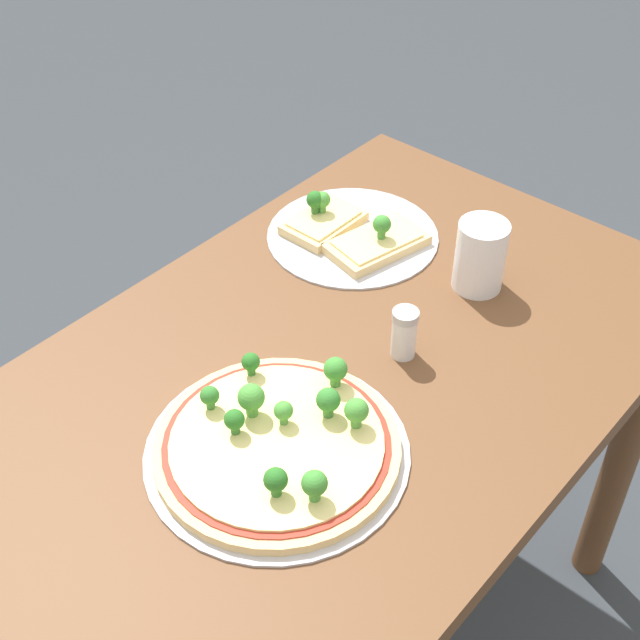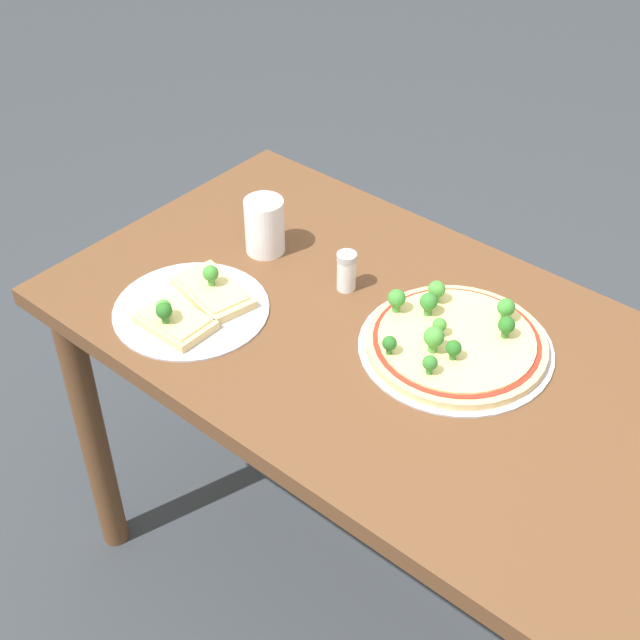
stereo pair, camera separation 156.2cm
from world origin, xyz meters
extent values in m
plane|color=#33383D|center=(0.00, 0.00, 0.00)|extent=(8.00, 8.00, 0.00)
cube|color=brown|center=(0.00, 0.00, 0.75)|extent=(1.25, 0.70, 0.04)
cylinder|color=brown|center=(-0.57, -0.29, 0.36)|extent=(0.06, 0.06, 0.73)
cylinder|color=brown|center=(-0.57, 0.29, 0.36)|extent=(0.06, 0.06, 0.73)
cylinder|color=#B7B7BC|center=(0.10, 0.05, 0.77)|extent=(0.34, 0.34, 0.00)
cylinder|color=#E5C17F|center=(0.10, 0.05, 0.77)|extent=(0.31, 0.31, 0.01)
cylinder|color=#A82D1E|center=(0.10, 0.05, 0.78)|extent=(0.29, 0.29, 0.00)
cylinder|color=#EFD684|center=(0.10, 0.05, 0.79)|extent=(0.27, 0.27, 0.00)
sphere|color=#3D8933|center=(0.14, 0.14, 0.81)|extent=(0.03, 0.03, 0.03)
cylinder|color=#488E3A|center=(0.14, 0.14, 0.79)|extent=(0.01, 0.01, 0.01)
sphere|color=#3D8933|center=(-0.02, 0.04, 0.82)|extent=(0.03, 0.03, 0.03)
cylinder|color=#488E3A|center=(-0.02, 0.04, 0.79)|extent=(0.01, 0.01, 0.01)
sphere|color=#337A2D|center=(0.12, -0.05, 0.81)|extent=(0.03, 0.03, 0.03)
cylinder|color=#3F8136|center=(0.12, -0.05, 0.79)|extent=(0.01, 0.01, 0.01)
sphere|color=#479338|center=(0.09, -0.01, 0.82)|extent=(0.04, 0.04, 0.04)
cylinder|color=#51973E|center=(0.09, -0.01, 0.80)|extent=(0.02, 0.02, 0.02)
sphere|color=#479338|center=(0.07, 0.04, 0.81)|extent=(0.03, 0.03, 0.03)
cylinder|color=#51973E|center=(0.07, 0.04, 0.79)|extent=(0.01, 0.01, 0.01)
sphere|color=#337A2D|center=(0.03, 0.07, 0.81)|extent=(0.03, 0.03, 0.03)
cylinder|color=#3F8136|center=(0.03, 0.07, 0.79)|extent=(0.01, 0.01, 0.01)
sphere|color=#286B23|center=(0.13, 0.00, 0.81)|extent=(0.03, 0.03, 0.03)
cylinder|color=#37742D|center=(0.13, 0.00, 0.79)|extent=(0.01, 0.01, 0.01)
sphere|color=#286B23|center=(0.16, 0.10, 0.81)|extent=(0.03, 0.03, 0.03)
cylinder|color=#37742D|center=(0.16, 0.10, 0.79)|extent=(0.01, 0.01, 0.01)
sphere|color=#479338|center=(0.02, 0.11, 0.81)|extent=(0.03, 0.03, 0.03)
cylinder|color=#51973E|center=(0.02, 0.11, 0.79)|extent=(0.01, 0.01, 0.01)
sphere|color=#286B23|center=(0.04, -0.06, 0.81)|extent=(0.03, 0.03, 0.03)
cylinder|color=#37742D|center=(0.04, -0.06, 0.79)|extent=(0.01, 0.01, 0.01)
cylinder|color=#B7B7BC|center=(-0.32, -0.18, 0.77)|extent=(0.28, 0.28, 0.00)
cube|color=#E5C17F|center=(-0.31, -0.23, 0.78)|extent=(0.13, 0.09, 0.02)
cube|color=#EFD684|center=(-0.31, -0.23, 0.79)|extent=(0.11, 0.07, 0.00)
sphere|color=#479338|center=(-0.32, -0.24, 0.81)|extent=(0.03, 0.03, 0.03)
cylinder|color=#51973E|center=(-0.32, -0.24, 0.79)|extent=(0.01, 0.01, 0.01)
sphere|color=#286B23|center=(-0.31, -0.25, 0.81)|extent=(0.03, 0.03, 0.03)
cylinder|color=#37742D|center=(-0.31, -0.25, 0.79)|extent=(0.01, 0.01, 0.01)
cube|color=#E5C17F|center=(-0.32, -0.12, 0.78)|extent=(0.18, 0.12, 0.02)
cube|color=#EFD684|center=(-0.32, -0.12, 0.79)|extent=(0.15, 0.10, 0.00)
sphere|color=#3D8933|center=(-0.33, -0.12, 0.81)|extent=(0.03, 0.03, 0.03)
cylinder|color=#488E3A|center=(-0.33, -0.12, 0.79)|extent=(0.01, 0.01, 0.01)
cylinder|color=white|center=(-0.35, 0.05, 0.82)|extent=(0.08, 0.08, 0.11)
cylinder|color=silver|center=(-0.15, 0.06, 0.80)|extent=(0.04, 0.04, 0.07)
cylinder|color=#B2B2B7|center=(-0.15, 0.06, 0.84)|extent=(0.04, 0.04, 0.01)
camera|label=1|loc=(0.63, 0.57, 1.63)|focal=50.00mm
camera|label=2|loc=(0.67, -0.98, 1.78)|focal=50.00mm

